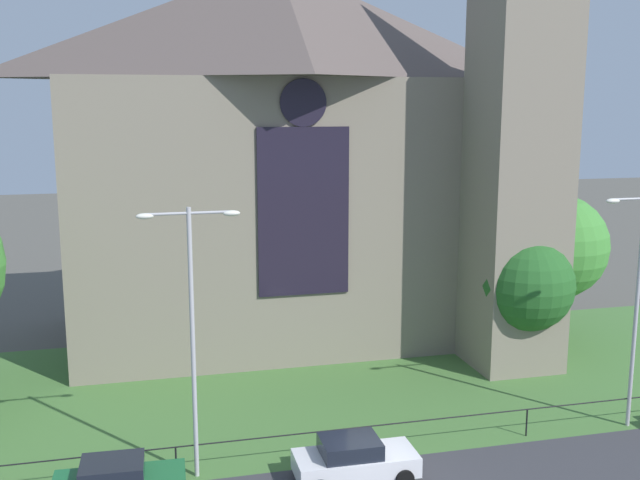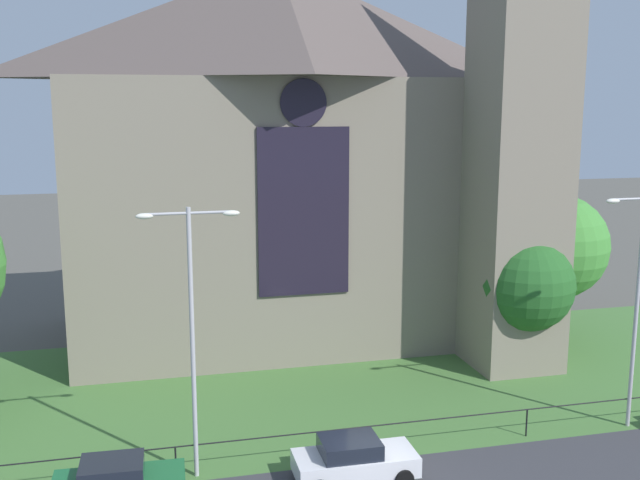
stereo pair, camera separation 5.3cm
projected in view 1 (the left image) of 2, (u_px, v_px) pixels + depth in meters
The scene contains 9 objects.
ground at pixel (307, 383), 34.65m from camera, with size 160.00×160.00×0.00m, color #56544C.
grass_verge at pixel (317, 399), 32.74m from camera, with size 120.00×20.00×0.01m, color #477538.
church_building at pixel (295, 150), 40.23m from camera, with size 23.20×16.20×26.00m.
iron_railing at pixel (362, 431), 27.40m from camera, with size 26.92×0.07×1.13m.
tree_right_near at pixel (528, 286), 35.29m from camera, with size 4.37×4.37×6.49m.
tree_right_far at pixel (555, 247), 40.28m from camera, with size 5.68×5.68×8.02m.
streetlamp_near at pixel (192, 312), 24.99m from camera, with size 3.37×0.26×9.45m.
streetlamp_far at pixel (638, 284), 29.06m from camera, with size 3.37×0.26×9.41m.
parked_car_white at pixel (354, 459), 25.66m from camera, with size 4.22×2.07×1.51m.
Camera 1 is at (-7.31, -22.06, 12.82)m, focal length 42.00 mm.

